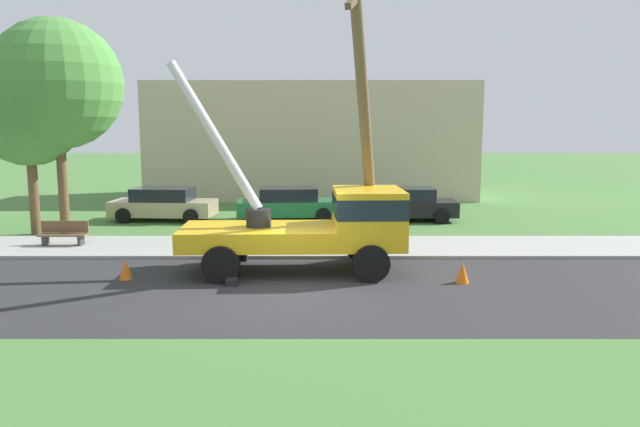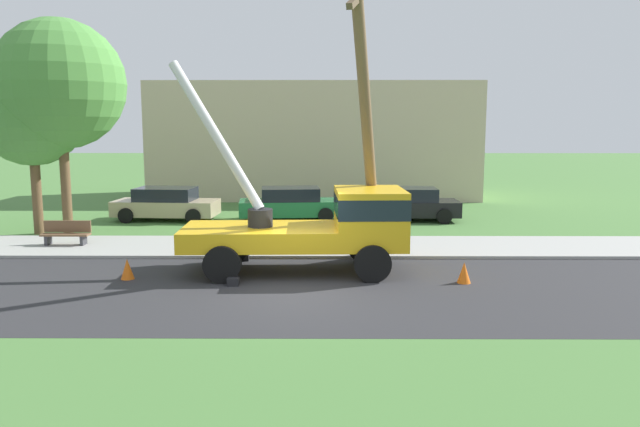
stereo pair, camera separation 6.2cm
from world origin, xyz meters
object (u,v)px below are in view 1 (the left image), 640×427
at_px(traffic_cone_ahead, 464,273).
at_px(parked_sedan_black, 406,204).
at_px(utility_truck, 324,222).
at_px(parked_sedan_green, 290,204).
at_px(roadside_tree_near, 30,114).
at_px(leaning_utility_pole, 366,119).
at_px(traffic_cone_behind, 127,269).
at_px(roadside_tree_far, 59,85).
at_px(parked_sedan_tan, 165,204).
at_px(park_bench, 66,234).

height_order(traffic_cone_ahead, parked_sedan_black, parked_sedan_black).
relative_size(utility_truck, parked_sedan_green, 1.50).
bearing_deg(traffic_cone_ahead, roadside_tree_near, 153.88).
bearing_deg(parked_sedan_black, leaning_utility_pole, -105.27).
xyz_separation_m(traffic_cone_behind, roadside_tree_far, (-4.43, 6.79, 5.31)).
bearing_deg(roadside_tree_near, utility_truck, -28.37).
relative_size(traffic_cone_ahead, parked_sedan_green, 0.12).
height_order(utility_truck, parked_sedan_black, utility_truck).
bearing_deg(traffic_cone_behind, leaning_utility_pole, 11.13).
bearing_deg(parked_sedan_tan, parked_sedan_green, 0.56).
relative_size(utility_truck, park_bench, 4.27).
bearing_deg(traffic_cone_behind, parked_sedan_black, 48.68).
relative_size(parked_sedan_green, roadside_tree_near, 0.70).
distance_m(parked_sedan_green, roadside_tree_far, 10.21).
distance_m(leaning_utility_pole, traffic_cone_behind, 7.75).
relative_size(parked_sedan_black, park_bench, 2.76).
distance_m(leaning_utility_pole, park_bench, 11.05).
xyz_separation_m(traffic_cone_ahead, parked_sedan_green, (-5.15, 10.56, 0.43)).
relative_size(parked_sedan_black, roadside_tree_near, 0.68).
distance_m(traffic_cone_behind, parked_sedan_tan, 10.28).
bearing_deg(leaning_utility_pole, roadside_tree_near, 155.44).
height_order(parked_sedan_green, roadside_tree_near, roadside_tree_near).
xyz_separation_m(parked_sedan_green, park_bench, (-7.29, -5.95, -0.25)).
relative_size(traffic_cone_ahead, roadside_tree_far, 0.07).
height_order(traffic_cone_ahead, parked_sedan_tan, parked_sedan_tan).
bearing_deg(roadside_tree_far, traffic_cone_ahead, -28.01).
relative_size(parked_sedan_black, roadside_tree_far, 0.55).
distance_m(traffic_cone_behind, roadside_tree_near, 9.73).
height_order(roadside_tree_near, roadside_tree_far, roadside_tree_far).
distance_m(parked_sedan_green, parked_sedan_black, 5.06).
height_order(traffic_cone_behind, roadside_tree_far, roadside_tree_far).
height_order(leaning_utility_pole, parked_sedan_tan, leaning_utility_pole).
distance_m(parked_sedan_tan, parked_sedan_black, 10.46).
height_order(utility_truck, roadside_tree_near, roadside_tree_near).
height_order(parked_sedan_green, roadside_tree_far, roadside_tree_far).
bearing_deg(leaning_utility_pole, parked_sedan_tan, 132.18).
bearing_deg(traffic_cone_behind, park_bench, 128.90).
bearing_deg(parked_sedan_black, roadside_tree_far, -165.93).
height_order(leaning_utility_pole, parked_sedan_green, leaning_utility_pole).
xyz_separation_m(park_bench, roadside_tree_near, (-2.12, 2.53, 4.05)).
height_order(utility_truck, traffic_cone_behind, utility_truck).
bearing_deg(utility_truck, traffic_cone_ahead, -19.00).
height_order(leaning_utility_pole, roadside_tree_far, leaning_utility_pole).
height_order(traffic_cone_behind, parked_sedan_tan, parked_sedan_tan).
bearing_deg(roadside_tree_far, traffic_cone_behind, -56.87).
bearing_deg(parked_sedan_black, utility_truck, -111.39).
distance_m(leaning_utility_pole, parked_sedan_tan, 12.51).
relative_size(leaning_utility_pole, parked_sedan_green, 1.85).
relative_size(utility_truck, traffic_cone_behind, 12.21).
bearing_deg(roadside_tree_far, utility_truck, -31.10).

